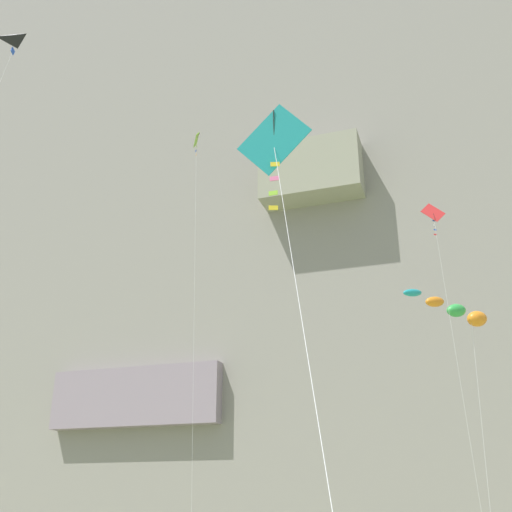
# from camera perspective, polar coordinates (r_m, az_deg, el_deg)

# --- Properties ---
(cliff_face) EXTENTS (180.00, 29.60, 78.35)m
(cliff_face) POSITION_cam_1_polar(r_m,az_deg,el_deg) (76.69, 7.62, 6.52)
(cliff_face) COLOR gray
(cliff_face) RESTS_ON ground
(kite_diamond_high_center) EXTENTS (2.30, 3.30, 29.83)m
(kite_diamond_high_center) POSITION_cam_1_polar(r_m,az_deg,el_deg) (47.67, -5.58, 9.16)
(kite_diamond_high_center) COLOR #8CCC33
(kite_diamond_high_center) RESTS_ON ground
(kite_windsock_low_center) EXTENTS (4.98, 5.42, 14.43)m
(kite_windsock_low_center) POSITION_cam_1_polar(r_m,az_deg,el_deg) (39.10, 18.29, -4.91)
(kite_windsock_low_center) COLOR orange
(kite_windsock_low_center) RESTS_ON ground
(kite_diamond_mid_right) EXTENTS (3.50, 6.01, 11.52)m
(kite_diamond_mid_right) POSITION_cam_1_polar(r_m,az_deg,el_deg) (14.25, 1.81, 9.97)
(kite_diamond_mid_right) COLOR teal
(kite_diamond_mid_right) RESTS_ON ground
(kite_diamond_far_right) EXTENTS (1.45, 1.86, 19.95)m
(kite_diamond_far_right) POSITION_cam_1_polar(r_m,az_deg,el_deg) (38.42, 16.39, 2.25)
(kite_diamond_far_right) COLOR red
(kite_diamond_far_right) RESTS_ON ground
(kite_delta_mid_left) EXTENTS (1.53, 5.74, 27.71)m
(kite_delta_mid_left) POSITION_cam_1_polar(r_m,az_deg,el_deg) (40.22, -21.85, 15.97)
(kite_delta_mid_left) COLOR black
(kite_delta_mid_left) RESTS_ON ground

